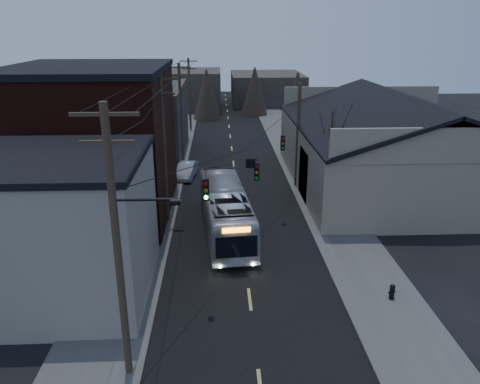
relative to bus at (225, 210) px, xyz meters
The scene contains 14 objects.
road_surface 14.07m from the bus, 85.72° to the left, with size 9.00×110.00×0.02m, color black.
sidewalk_left 15.05m from the bus, 111.37° to the left, with size 4.00×110.00×0.12m, color #474744.
sidewalk_right 15.93m from the bus, 61.59° to the left, with size 4.00×110.00×0.12m, color #474744.
building_clapboard 10.81m from the bus, 138.44° to the right, with size 8.00×8.00×7.00m, color gray.
building_brick 10.38m from the bus, 156.22° to the left, with size 10.00×12.00×10.00m, color black.
building_left_far 21.75m from the bus, 112.98° to the left, with size 9.00×14.00×7.00m, color #302C27.
warehouse 16.69m from the bus, 32.50° to the left, with size 16.16×20.60×7.73m.
building_far_left 49.22m from the bus, 95.78° to the left, with size 10.00×12.00×6.00m, color #302C27.
building_far_right 54.55m from the bus, 81.52° to the left, with size 12.00×14.00×5.00m, color #302C27.
bare_tree 8.76m from the bus, 27.62° to the left, with size 0.40×0.40×7.20m, color black.
utility_lines 9.02m from the bus, 104.36° to the left, with size 11.24×45.28×10.50m.
bus is the anchor object (origin of this frame).
parked_car 12.26m from the bus, 105.45° to the left, with size 1.42×4.07×1.34m, color #A6A9AE.
fire_hydrant 11.68m from the bus, 46.78° to the right, with size 0.38×0.27×0.78m.
Camera 1 is at (-1.40, -11.88, 12.74)m, focal length 35.00 mm.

